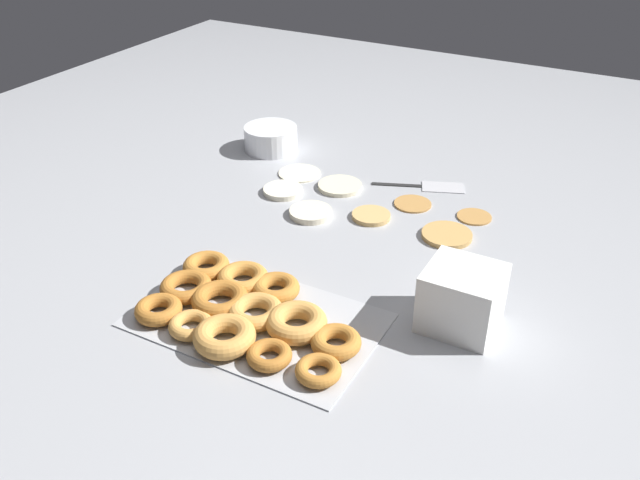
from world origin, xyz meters
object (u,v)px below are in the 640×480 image
pancake_5 (371,216)px  batter_bowl (271,138)px  pancake_4 (447,235)px  pancake_1 (340,186)px  pancake_0 (413,203)px  pancake_3 (300,173)px  container_stack (462,298)px  pancake_6 (474,216)px  pancake_2 (283,191)px  donut_tray (245,311)px  spatula (433,186)px  pancake_7 (311,213)px

pancake_5 → batter_bowl: bearing=151.6°
pancake_4 → pancake_1: bearing=162.3°
pancake_0 → pancake_3: size_ratio=0.81×
pancake_5 → pancake_0: bearing=60.1°
pancake_5 → pancake_4: bearing=0.3°
pancake_1 → pancake_3: bearing=170.7°
container_stack → pancake_6: bearing=103.5°
pancake_2 → donut_tray: bearing=-66.7°
donut_tray → container_stack: (0.36, 0.18, 0.04)m
pancake_2 → container_stack: container_stack is taller
donut_tray → spatula: 0.71m
pancake_2 → pancake_7: 0.14m
spatula → pancake_1: bearing=-172.4°
donut_tray → pancake_6: bearing=66.0°
pancake_0 → pancake_3: bearing=177.0°
pancake_6 → container_stack: 0.43m
pancake_4 → container_stack: bearing=-66.7°
pancake_1 → donut_tray: 0.59m
pancake_0 → pancake_2: pancake_2 is taller
donut_tray → batter_bowl: 0.80m
pancake_0 → pancake_6: bearing=3.6°
donut_tray → pancake_7: bearing=102.1°
pancake_0 → pancake_7: 0.26m
batter_bowl → pancake_4: bearing=-20.4°
pancake_7 → pancake_3: bearing=126.6°
donut_tray → pancake_5: bearing=84.5°
pancake_0 → pancake_4: size_ratio=0.81×
pancake_4 → pancake_6: (0.03, 0.12, -0.00)m
pancake_0 → donut_tray: size_ratio=0.20×
pancake_2 → pancake_7: size_ratio=0.98×
pancake_3 → donut_tray: donut_tray is taller
pancake_1 → spatula: 0.24m
pancake_6 → pancake_1: bearing=-177.7°
pancake_2 → donut_tray: size_ratio=0.22×
pancake_0 → pancake_1: (-0.20, -0.00, 0.00)m
pancake_5 → pancake_6: 0.25m
spatula → pancake_0: bearing=-116.9°
pancake_4 → batter_bowl: bearing=159.6°
pancake_6 → pancake_0: bearing=-176.4°
batter_bowl → pancake_6: bearing=-9.8°
batter_bowl → container_stack: size_ratio=1.13×
donut_tray → spatula: donut_tray is taller
pancake_0 → container_stack: (0.25, -0.40, 0.06)m
pancake_5 → donut_tray: 0.48m
pancake_3 → pancake_4: size_ratio=0.99×
batter_bowl → pancake_0: bearing=-13.8°
container_stack → spatula: 0.58m
donut_tray → spatula: bearing=80.3°
pancake_4 → batter_bowl: batter_bowl is taller
pancake_6 → spatula: (-0.14, 0.11, -0.00)m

